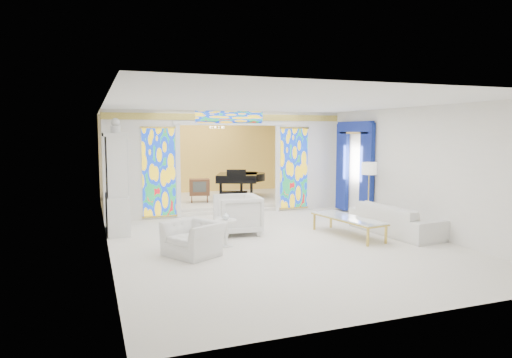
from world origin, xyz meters
name	(u,v)px	position (x,y,z in m)	size (l,w,h in m)	color
floor	(252,227)	(0.00, 0.00, 0.00)	(12.00, 12.00, 0.00)	silver
ceiling	(252,108)	(0.00, 0.00, 3.00)	(7.00, 12.00, 0.02)	white
wall_back	(198,156)	(0.00, 6.00, 1.50)	(7.00, 0.02, 3.00)	silver
wall_front	(410,203)	(0.00, -6.00, 1.50)	(7.00, 0.02, 3.00)	silver
wall_left	(105,172)	(-3.50, 0.00, 1.50)	(0.02, 12.00, 3.00)	silver
wall_right	(371,165)	(3.50, 0.00, 1.50)	(0.02, 12.00, 3.00)	silver
partition_wall	(229,158)	(0.00, 2.00, 1.65)	(7.00, 0.22, 3.00)	silver
stained_glass_left	(159,172)	(-2.03, 1.89, 1.30)	(0.90, 0.04, 2.40)	gold
stained_glass_right	(294,168)	(2.03, 1.89, 1.30)	(0.90, 0.04, 2.40)	gold
stained_glass_transom	(230,117)	(0.00, 1.89, 2.82)	(2.00, 0.04, 0.34)	gold
alcove_platform	(211,201)	(0.00, 4.10, 0.09)	(6.80, 3.80, 0.18)	silver
gold_curtain_back	(199,156)	(0.00, 5.88, 1.50)	(6.70, 0.10, 2.90)	#F6D055
chandelier	(217,127)	(0.20, 4.00, 2.55)	(0.48, 0.48, 0.30)	gold
blue_drapes	(354,160)	(3.40, 0.70, 1.58)	(0.14, 1.85, 2.65)	navy
china_cabinet	(117,184)	(-3.22, 0.60, 1.17)	(0.56, 1.46, 2.72)	white
armchair_left	(193,238)	(-1.95, -2.08, 0.33)	(1.02, 0.89, 0.66)	white
armchair_right	(237,214)	(-0.57, -0.58, 0.46)	(0.99, 1.02, 0.93)	silver
sofa	(396,219)	(2.95, -1.87, 0.35)	(2.38, 0.93, 0.70)	white
side_table	(226,229)	(-1.16, -1.63, 0.37)	(0.47, 0.47, 0.57)	white
vase	(226,216)	(-1.16, -1.63, 0.65)	(0.16, 0.16, 0.17)	silver
coffee_table	(348,219)	(1.74, -1.71, 0.41)	(0.93, 2.09, 0.45)	white
floor_lamp	(369,171)	(3.06, -0.56, 1.37)	(0.45, 0.45, 1.61)	gold
grand_piano	(241,178)	(1.01, 3.89, 0.86)	(2.18, 2.60, 1.00)	black
tv_console	(199,187)	(-0.56, 3.38, 0.66)	(0.71, 0.55, 0.74)	brown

